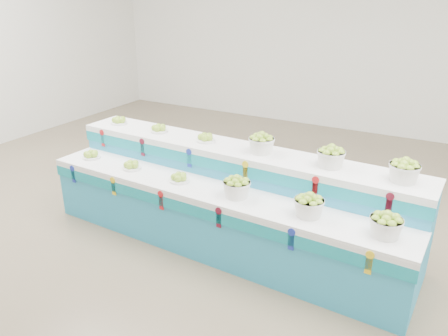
{
  "coord_description": "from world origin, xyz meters",
  "views": [
    {
      "loc": [
        2.21,
        -3.6,
        2.61
      ],
      "look_at": [
        0.15,
        0.13,
        0.87
      ],
      "focal_mm": 35.41,
      "sensor_mm": 36.0,
      "label": 1
    }
  ],
  "objects_px": {
    "plate_upper_mid": "(159,128)",
    "basket_upper_right": "(404,171)",
    "display_stand": "(224,199)",
    "basket_lower_left": "(237,187)"
  },
  "relations": [
    {
      "from": "plate_upper_mid",
      "to": "basket_upper_right",
      "type": "bearing_deg",
      "value": -2.71
    },
    {
      "from": "display_stand",
      "to": "plate_upper_mid",
      "type": "distance_m",
      "value": 1.23
    },
    {
      "from": "display_stand",
      "to": "basket_upper_right",
      "type": "bearing_deg",
      "value": 8.42
    },
    {
      "from": "plate_upper_mid",
      "to": "basket_upper_right",
      "type": "relative_size",
      "value": 0.78
    },
    {
      "from": "display_stand",
      "to": "basket_lower_left",
      "type": "relative_size",
      "value": 15.06
    },
    {
      "from": "display_stand",
      "to": "basket_lower_left",
      "type": "distance_m",
      "value": 0.5
    },
    {
      "from": "display_stand",
      "to": "plate_upper_mid",
      "type": "bearing_deg",
      "value": 166.67
    },
    {
      "from": "display_stand",
      "to": "basket_upper_right",
      "type": "height_order",
      "value": "basket_upper_right"
    },
    {
      "from": "plate_upper_mid",
      "to": "display_stand",
      "type": "bearing_deg",
      "value": -16.03
    },
    {
      "from": "plate_upper_mid",
      "to": "basket_lower_left",
      "type": "bearing_deg",
      "value": -23.0
    }
  ]
}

